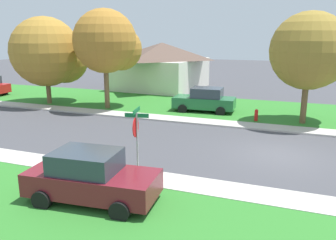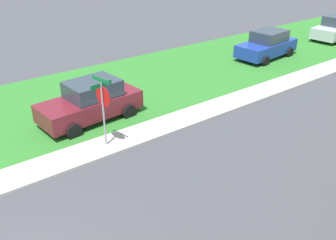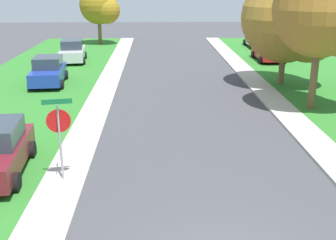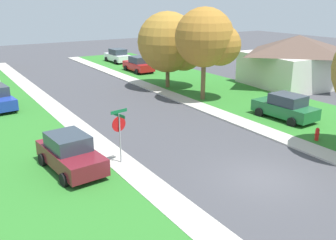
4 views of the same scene
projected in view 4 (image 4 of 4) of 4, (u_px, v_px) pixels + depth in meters
name	position (u px, v px, depth m)	size (l,w,h in m)	color
ground_plane	(263.00, 179.00, 16.98)	(120.00, 120.00, 0.00)	#424247
sidewalk_east	(192.00, 103.00, 29.01)	(1.40, 56.00, 0.10)	#B7B2A8
lawn_east	(238.00, 95.00, 31.39)	(8.00, 56.00, 0.08)	#2D7528
sidewalk_west	(74.00, 124.00, 24.24)	(1.40, 56.00, 0.10)	#B7B2A8
stop_sign_far_corner	(119.00, 127.00, 17.94)	(0.91, 0.91, 2.77)	#9E9EA3
car_green_far_down_street	(285.00, 107.00, 24.99)	(2.22, 4.39, 1.76)	#1E6033
car_white_driveway_right	(117.00, 56.00, 47.41)	(2.10, 4.33, 1.76)	white
car_maroon_behind_trees	(70.00, 153.00, 17.54)	(2.32, 4.44, 1.76)	maroon
car_red_across_road	(139.00, 64.00, 41.22)	(2.05, 4.31, 1.76)	red
tree_sidewalk_mid	(172.00, 44.00, 33.14)	(5.70, 5.30, 6.75)	brown
tree_across_right	(208.00, 39.00, 28.68)	(4.88, 4.54, 7.21)	brown
house_right_setback	(297.00, 59.00, 34.80)	(9.54, 8.44, 4.60)	silver
fire_hydrant	(317.00, 134.00, 21.25)	(0.38, 0.22, 0.83)	red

